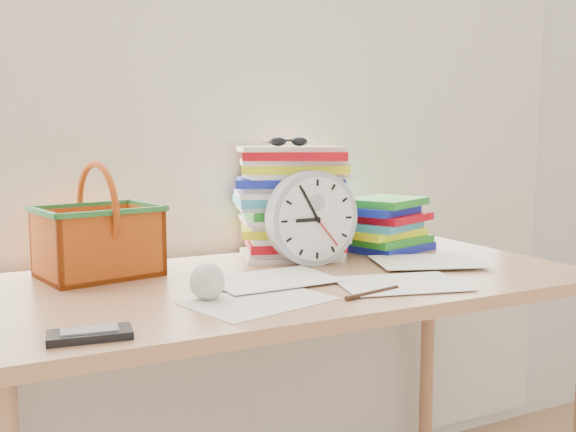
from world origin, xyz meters
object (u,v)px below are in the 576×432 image
basket (97,221)px  calculator (90,335)px  paper_stack (292,202)px  book_stack (385,224)px  clock (312,218)px  desk (294,307)px

basket → calculator: (-0.10, -0.48, -0.13)m
paper_stack → basket: bearing=-177.8°
paper_stack → calculator: bearing=-141.3°
book_stack → calculator: bearing=-153.0°
paper_stack → book_stack: bearing=-7.5°
clock → basket: 0.53m
paper_stack → book_stack: 0.30m
desk → calculator: (-0.51, -0.27, 0.08)m
desk → basket: basket is taller
desk → paper_stack: paper_stack is taller
desk → basket: size_ratio=5.28×
paper_stack → clock: size_ratio=1.26×
desk → book_stack: 0.47m
paper_stack → basket: 0.52m
basket → book_stack: bearing=-13.2°
basket → calculator: bearing=-114.1°
paper_stack → book_stack: paper_stack is taller
clock → book_stack: (0.29, 0.09, -0.05)m
desk → book_stack: (0.40, 0.19, 0.15)m
desk → basket: bearing=152.7°
desk → clock: size_ratio=5.76×
clock → calculator: bearing=-149.0°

